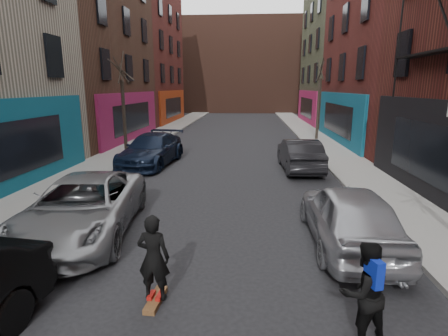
% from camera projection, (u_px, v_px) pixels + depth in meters
% --- Properties ---
extents(sidewalk_left, '(2.50, 84.00, 0.13)m').
position_uv_depth(sidewalk_left, '(170.00, 129.00, 32.75)').
color(sidewalk_left, gray).
rests_on(sidewalk_left, ground).
extents(sidewalk_right, '(2.50, 84.00, 0.13)m').
position_uv_depth(sidewalk_right, '(305.00, 130.00, 31.86)').
color(sidewalk_right, gray).
rests_on(sidewalk_right, ground).
extents(building_far, '(40.00, 10.00, 14.00)m').
position_uv_depth(building_far, '(243.00, 67.00, 55.99)').
color(building_far, '#47281E').
rests_on(building_far, ground).
extents(tree_left_far, '(2.00, 2.00, 6.50)m').
position_uv_depth(tree_left_far, '(123.00, 96.00, 20.34)').
color(tree_left_far, black).
rests_on(tree_left_far, sidewalk_left).
extents(tree_right_far, '(2.00, 2.00, 6.80)m').
position_uv_depth(tree_right_far, '(319.00, 92.00, 25.25)').
color(tree_right_far, black).
rests_on(tree_right_far, sidewalk_right).
extents(parked_left_far, '(3.25, 5.83, 1.54)m').
position_uv_depth(parked_left_far, '(83.00, 207.00, 9.34)').
color(parked_left_far, gray).
rests_on(parked_left_far, ground).
extents(parked_left_end, '(2.69, 5.57, 1.56)m').
position_uv_depth(parked_left_end, '(152.00, 150.00, 17.77)').
color(parked_left_end, black).
rests_on(parked_left_end, ground).
extents(parked_right_far, '(1.90, 4.66, 1.58)m').
position_uv_depth(parked_right_far, '(348.00, 215.00, 8.69)').
color(parked_right_far, '#9C9EA5').
rests_on(parked_right_far, ground).
extents(parked_right_end, '(1.80, 4.63, 1.51)m').
position_uv_depth(parked_right_end, '(299.00, 155.00, 16.63)').
color(parked_right_end, black).
rests_on(parked_right_end, ground).
extents(skateboard, '(0.27, 0.81, 0.10)m').
position_uv_depth(skateboard, '(156.00, 300.00, 6.47)').
color(skateboard, brown).
rests_on(skateboard, ground).
extents(skateboarder, '(0.61, 0.42, 1.62)m').
position_uv_depth(skateboarder, '(154.00, 257.00, 6.27)').
color(skateboarder, black).
rests_on(skateboarder, skateboard).
extents(pedestrian, '(0.95, 0.84, 1.65)m').
position_uv_depth(pedestrian, '(364.00, 292.00, 5.34)').
color(pedestrian, black).
rests_on(pedestrian, ground).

